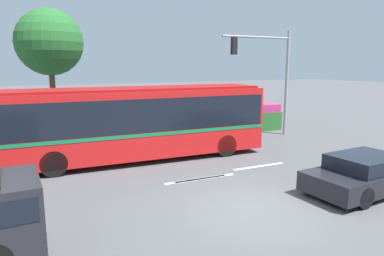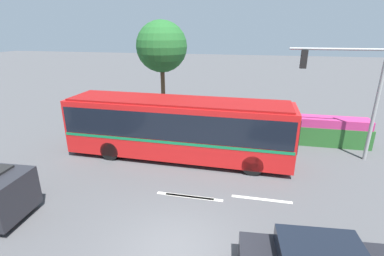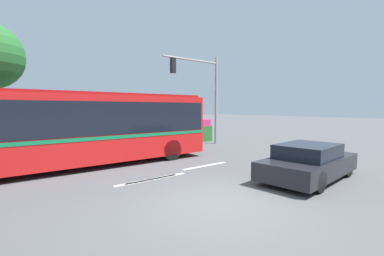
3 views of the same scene
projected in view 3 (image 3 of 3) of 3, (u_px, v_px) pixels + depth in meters
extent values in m
plane|color=#4C4C4F|center=(216.00, 203.00, 6.93)|extent=(140.00, 140.00, 0.00)
cube|color=red|center=(79.00, 128.00, 10.95)|extent=(11.63, 2.68, 2.81)
cube|color=black|center=(78.00, 118.00, 10.92)|extent=(11.40, 2.72, 1.35)
cube|color=#147A47|center=(79.00, 136.00, 10.98)|extent=(11.52, 2.71, 0.14)
cube|color=black|center=(189.00, 117.00, 14.47)|extent=(0.10, 2.10, 1.57)
cube|color=maroon|center=(77.00, 94.00, 10.84)|extent=(11.16, 2.47, 0.10)
cylinder|color=black|center=(150.00, 145.00, 14.29)|extent=(1.01, 0.32, 1.00)
cylinder|color=black|center=(171.00, 150.00, 12.58)|extent=(1.01, 0.32, 1.00)
cube|color=black|center=(309.00, 166.00, 9.19)|extent=(4.48, 2.23, 0.60)
cube|color=black|center=(308.00, 151.00, 9.08)|extent=(2.30, 1.83, 0.47)
cylinder|color=black|center=(302.00, 161.00, 10.73)|extent=(0.68, 0.27, 0.66)
cylinder|color=black|center=(347.00, 168.00, 9.52)|extent=(0.68, 0.27, 0.66)
cylinder|color=black|center=(268.00, 172.00, 8.92)|extent=(0.68, 0.27, 0.66)
cylinder|color=black|center=(319.00, 182.00, 7.71)|extent=(0.68, 0.27, 0.66)
cylinder|color=gray|center=(216.00, 101.00, 18.27)|extent=(0.18, 0.18, 6.01)
cylinder|color=gray|center=(192.00, 60.00, 16.70)|extent=(4.38, 0.12, 0.12)
cube|color=black|center=(173.00, 66.00, 15.83)|extent=(0.30, 0.22, 0.90)
cylinder|color=red|center=(172.00, 61.00, 15.90)|extent=(0.18, 0.02, 0.18)
cylinder|color=yellow|center=(172.00, 66.00, 15.93)|extent=(0.18, 0.02, 0.18)
cylinder|color=green|center=(172.00, 71.00, 15.95)|extent=(0.18, 0.02, 0.18)
cube|color=#286028|center=(148.00, 138.00, 17.10)|extent=(10.47, 1.17, 1.14)
cube|color=#B22D6B|center=(148.00, 125.00, 17.04)|extent=(10.26, 1.11, 0.50)
cube|color=silver|center=(157.00, 178.00, 9.28)|extent=(2.40, 0.16, 0.01)
cube|color=silver|center=(147.00, 180.00, 9.07)|extent=(2.40, 0.16, 0.01)
cube|color=silver|center=(205.00, 166.00, 11.31)|extent=(2.40, 0.16, 0.01)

